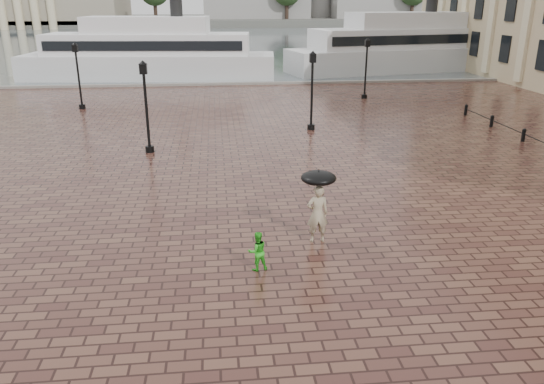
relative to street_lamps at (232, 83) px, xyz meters
The scene contains 10 objects.
ground 17.72m from the street_lamps, 85.10° to the right, with size 300.00×300.00×0.00m, color #3C201B.
harbour_water 74.55m from the street_lamps, 88.85° to the left, with size 240.00×240.00×0.00m, color #4B585B.
quay_edge 14.76m from the street_lamps, 84.09° to the left, with size 80.00×0.60×0.30m, color slate.
far_shore 142.51m from the street_lamps, 89.40° to the left, with size 300.00×60.00×2.00m, color #4C4C47.
street_lamps is the anchor object (origin of this frame).
adult_pedestrian 18.96m from the street_lamps, 83.99° to the right, with size 0.69×0.45×1.90m, color tan.
child_pedestrian 20.56m from the street_lamps, 90.15° to the right, with size 0.57×0.44×1.17m, color green.
ferry_near 20.83m from the street_lamps, 110.57° to the left, with size 24.47×8.02×7.88m.
ferry_far 29.60m from the street_lamps, 49.85° to the left, with size 25.82×11.19×8.24m.
umbrella 18.92m from the street_lamps, 83.99° to the right, with size 1.10×1.10×1.20m.
Camera 1 is at (-2.57, -16.48, 7.31)m, focal length 35.00 mm.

